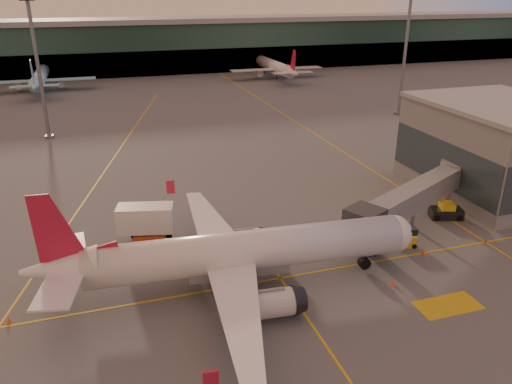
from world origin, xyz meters
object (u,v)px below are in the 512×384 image
object	(u,v)px
gpu_cart	(405,241)
pushback_tug	(446,212)
main_airplane	(235,254)
catering_truck	(147,223)

from	to	relation	value
gpu_cart	pushback_tug	size ratio (longest dim) A/B	0.60
main_airplane	pushback_tug	size ratio (longest dim) A/B	8.55
pushback_tug	catering_truck	bearing A→B (deg)	-167.97
catering_truck	pushback_tug	world-z (taller)	catering_truck
catering_truck	gpu_cart	bearing A→B (deg)	-4.76
main_airplane	catering_truck	xyz separation A→B (m)	(-7.07, 11.38, -0.98)
main_airplane	gpu_cart	size ratio (longest dim) A/B	14.25
main_airplane	pushback_tug	xyz separation A→B (m)	(29.42, 7.01, -2.84)
catering_truck	pushback_tug	size ratio (longest dim) A/B	1.50
catering_truck	pushback_tug	bearing A→B (deg)	6.97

